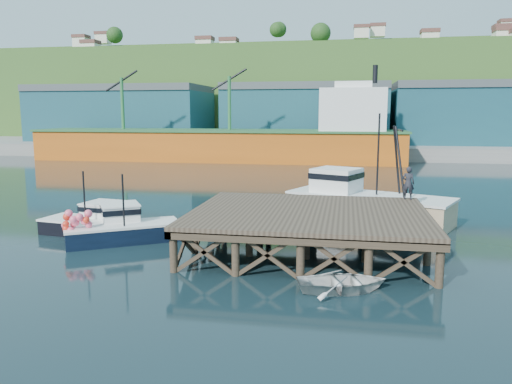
% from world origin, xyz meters
% --- Properties ---
extents(ground, '(300.00, 300.00, 0.00)m').
position_xyz_m(ground, '(0.00, 0.00, 0.00)').
color(ground, black).
rests_on(ground, ground).
extents(wharf, '(12.00, 10.00, 2.62)m').
position_xyz_m(wharf, '(5.50, -0.19, 1.94)').
color(wharf, brown).
rests_on(wharf, ground).
extents(far_quay, '(160.00, 40.00, 2.00)m').
position_xyz_m(far_quay, '(0.00, 70.00, 1.00)').
color(far_quay, gray).
rests_on(far_quay, ground).
extents(warehouse_left, '(32.00, 16.00, 9.00)m').
position_xyz_m(warehouse_left, '(-35.00, 65.00, 6.50)').
color(warehouse_left, '#1B515A').
rests_on(warehouse_left, far_quay).
extents(warehouse_mid, '(28.00, 16.00, 9.00)m').
position_xyz_m(warehouse_mid, '(0.00, 65.00, 6.50)').
color(warehouse_mid, '#1B515A').
rests_on(warehouse_mid, far_quay).
extents(warehouse_right, '(30.00, 16.00, 9.00)m').
position_xyz_m(warehouse_right, '(30.00, 65.00, 6.50)').
color(warehouse_right, '#1B515A').
rests_on(warehouse_right, far_quay).
extents(cargo_ship, '(55.50, 10.00, 13.75)m').
position_xyz_m(cargo_ship, '(-8.46, 48.00, 3.31)').
color(cargo_ship, '#CE5C13').
rests_on(cargo_ship, ground).
extents(hillside, '(220.00, 50.00, 22.00)m').
position_xyz_m(hillside, '(0.00, 100.00, 11.00)').
color(hillside, '#2D511E').
rests_on(hillside, ground).
extents(boat_navy, '(6.44, 5.20, 3.88)m').
position_xyz_m(boat_navy, '(-4.93, 0.15, 0.78)').
color(boat_navy, black).
rests_on(boat_navy, ground).
extents(boat_black, '(6.50, 5.40, 3.84)m').
position_xyz_m(boat_black, '(-7.24, 1.42, 0.71)').
color(boat_black, black).
rests_on(boat_black, ground).
extents(trawler, '(11.20, 7.73, 7.08)m').
position_xyz_m(trawler, '(8.63, 7.73, 1.46)').
color(trawler, tan).
rests_on(trawler, ground).
extents(dinghy, '(4.16, 3.43, 0.75)m').
position_xyz_m(dinghy, '(7.30, -5.80, 0.38)').
color(dinghy, silver).
rests_on(dinghy, ground).
extents(dockworker, '(0.79, 0.62, 1.91)m').
position_xyz_m(dockworker, '(10.90, 4.40, 3.08)').
color(dockworker, black).
rests_on(dockworker, wharf).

